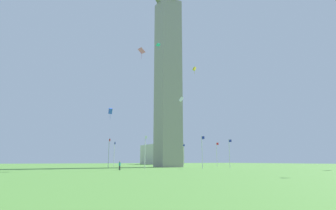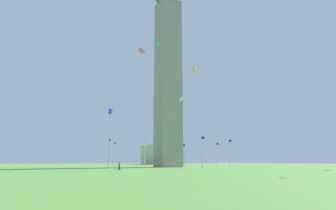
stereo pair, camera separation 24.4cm
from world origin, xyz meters
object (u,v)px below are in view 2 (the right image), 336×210
kite_white_box (181,99)px  kite_blue_box (110,111)px  person_teal_shirt (119,166)px  kite_yellow_box (194,69)px  flagpole_se (183,154)px  flagpole_e (217,153)px  kite_pink_diamond (141,51)px  flagpole_w (109,151)px  kite_cyan_diamond (158,45)px  flagpole_sw (114,153)px  flagpole_n (202,150)px  flagpole_nw (145,150)px  obelisk_monument (168,69)px  flagpole_ne (229,152)px  flagpole_s (145,154)px  distant_building (161,154)px

kite_white_box → kite_blue_box: (-5.26, -16.31, -3.47)m
person_teal_shirt → kite_yellow_box: (-11.07, 24.05, 25.97)m
flagpole_se → flagpole_e: bearing=22.5°
kite_pink_diamond → kite_blue_box: kite_pink_diamond is taller
flagpole_w → kite_cyan_diamond: 30.61m
flagpole_sw → flagpole_e: bearing=67.5°
flagpole_sw → flagpole_n: bearing=22.5°
flagpole_nw → kite_blue_box: bearing=-131.3°
flagpole_e → flagpole_nw: same height
kite_yellow_box → flagpole_sw: bearing=-140.6°
person_teal_shirt → flagpole_e: bearing=13.6°
obelisk_monument → kite_pink_diamond: obelisk_monument is taller
flagpole_sw → kite_cyan_diamond: bearing=16.2°
flagpole_e → kite_cyan_diamond: 37.03m
kite_cyan_diamond → flagpole_ne: bearing=74.5°
flagpole_sw → kite_cyan_diamond: size_ratio=4.38×
flagpole_w → kite_yellow_box: bearing=69.9°
flagpole_n → kite_white_box: kite_white_box is taller
flagpole_nw → kite_cyan_diamond: kite_cyan_diamond is taller
flagpole_n → flagpole_s: 33.61m
flagpole_se → kite_yellow_box: bearing=-21.3°
kite_cyan_diamond → flagpole_n: bearing=32.9°
flagpole_e → flagpole_ne: bearing=-22.5°
flagpole_n → flagpole_w: same height
kite_pink_diamond → kite_white_box: bearing=114.4°
flagpole_se → flagpole_sw: bearing=-90.0°
flagpole_s → kite_white_box: kite_white_box is taller
kite_white_box → kite_cyan_diamond: bearing=-136.7°
kite_yellow_box → kite_cyan_diamond: (-0.91, -10.70, 5.23)m
kite_yellow_box → flagpole_e: bearing=121.5°
flagpole_n → kite_cyan_diamond: (-10.00, -6.46, 28.00)m
flagpole_n → kite_pink_diamond: 25.85m
flagpole_n → kite_yellow_box: size_ratio=3.35×
person_teal_shirt → flagpole_w: bearing=67.3°
flagpole_n → flagpole_se: (-28.69, 11.88, 0.00)m
flagpole_n → flagpole_sw: size_ratio=1.00×
flagpole_s → distant_building: (-44.58, 27.42, 1.02)m
kite_blue_box → flagpole_s: bearing=141.0°
flagpole_se → flagpole_n: bearing=-22.5°
kite_pink_diamond → kite_cyan_diamond: kite_cyan_diamond is taller
flagpole_sw → flagpole_w: same height
obelisk_monument → flagpole_sw: obelisk_monument is taller
flagpole_ne → person_teal_shirt: bearing=-77.7°
flagpole_se → flagpole_sw: (-0.00, -23.77, 0.00)m
flagpole_sw → kite_white_box: size_ratio=3.05×
obelisk_monument → kite_blue_box: size_ratio=20.53×
kite_cyan_diamond → flagpole_w: bearing=-123.3°
distant_building → flagpole_s: bearing=-31.6°
flagpole_n → flagpole_sw: same height
flagpole_w → kite_white_box: (11.32, 14.61, 12.69)m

